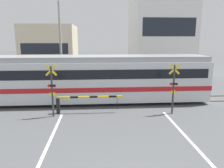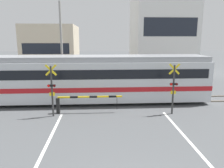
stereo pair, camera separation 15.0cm
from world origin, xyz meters
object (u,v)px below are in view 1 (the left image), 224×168
at_px(commuter_train, 90,77).
at_px(crossing_barrier_near, 77,101).
at_px(crossing_signal_right, 173,86).
at_px(crossing_signal_left, 52,88).
at_px(pedestrian, 98,74).
at_px(crossing_barrier_far, 134,82).

relative_size(commuter_train, crossing_barrier_near, 4.13).
relative_size(crossing_barrier_near, crossing_signal_right, 1.31).
xyz_separation_m(crossing_signal_left, pedestrian, (2.80, 9.71, -0.76)).
distance_m(commuter_train, pedestrian, 6.71).
xyz_separation_m(commuter_train, crossing_barrier_far, (3.83, 3.03, -1.03)).
relative_size(crossing_signal_left, crossing_signal_right, 1.00).
xyz_separation_m(crossing_signal_left, crossing_signal_right, (7.32, 0.00, 0.00)).
xyz_separation_m(crossing_barrier_near, crossing_signal_right, (5.95, -0.53, 0.95)).
height_order(commuter_train, crossing_barrier_far, commuter_train).
distance_m(crossing_signal_left, crossing_signal_right, 7.32).
height_order(crossing_barrier_near, crossing_barrier_far, same).
distance_m(crossing_barrier_far, crossing_signal_right, 6.34).
relative_size(commuter_train, crossing_signal_left, 5.41).
height_order(crossing_barrier_far, crossing_signal_left, crossing_signal_left).
bearing_deg(crossing_barrier_far, crossing_signal_left, -134.21).
bearing_deg(commuter_train, crossing_signal_right, -30.77).
relative_size(crossing_barrier_near, crossing_signal_left, 1.31).
height_order(crossing_signal_left, crossing_signal_right, same).
height_order(crossing_barrier_near, pedestrian, pedestrian).
bearing_deg(crossing_signal_right, crossing_barrier_far, 102.57).
bearing_deg(crossing_signal_right, crossing_signal_left, 180.00).
bearing_deg(commuter_train, crossing_barrier_near, -106.55).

